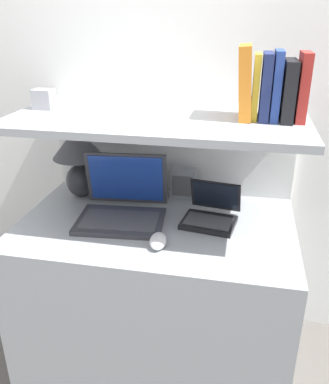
{
  "coord_description": "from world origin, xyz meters",
  "views": [
    {
      "loc": [
        0.33,
        -1.1,
        1.52
      ],
      "look_at": [
        0.04,
        0.35,
        0.87
      ],
      "focal_mm": 38.0,
      "sensor_mm": 36.0,
      "label": 1
    }
  ],
  "objects_px": {
    "router_box": "(183,183)",
    "book_blue": "(276,86)",
    "book_navy": "(266,87)",
    "laptop_large": "(122,207)",
    "book_red": "(303,87)",
    "book_black": "(288,91)",
    "table_lamp": "(78,153)",
    "laptop_small": "(211,214)",
    "book_yellow": "(256,87)",
    "computer_mouse": "(158,241)",
    "book_orange": "(245,83)",
    "shelf_gadget": "(44,99)"
  },
  "relations": [
    {
      "from": "router_box",
      "to": "book_blue",
      "type": "height_order",
      "value": "book_blue"
    },
    {
      "from": "book_navy",
      "to": "laptop_large",
      "type": "bearing_deg",
      "value": -173.81
    },
    {
      "from": "book_red",
      "to": "book_black",
      "type": "distance_m",
      "value": 0.05
    },
    {
      "from": "table_lamp",
      "to": "book_navy",
      "type": "relative_size",
      "value": 1.43
    },
    {
      "from": "laptop_small",
      "to": "book_black",
      "type": "distance_m",
      "value": 0.57
    },
    {
      "from": "laptop_small",
      "to": "book_navy",
      "type": "relative_size",
      "value": 1.04
    },
    {
      "from": "laptop_small",
      "to": "book_blue",
      "type": "distance_m",
      "value": 0.56
    },
    {
      "from": "book_red",
      "to": "book_yellow",
      "type": "height_order",
      "value": "book_red"
    },
    {
      "from": "book_red",
      "to": "book_yellow",
      "type": "xyz_separation_m",
      "value": [
        -0.16,
        0.0,
        -0.0
      ]
    },
    {
      "from": "laptop_large",
      "to": "book_navy",
      "type": "relative_size",
      "value": 1.62
    },
    {
      "from": "book_black",
      "to": "book_navy",
      "type": "distance_m",
      "value": 0.08
    },
    {
      "from": "computer_mouse",
      "to": "book_navy",
      "type": "height_order",
      "value": "book_navy"
    },
    {
      "from": "computer_mouse",
      "to": "laptop_small",
      "type": "bearing_deg",
      "value": 52.82
    },
    {
      "from": "book_orange",
      "to": "table_lamp",
      "type": "bearing_deg",
      "value": 170.0
    },
    {
      "from": "laptop_small",
      "to": "router_box",
      "type": "bearing_deg",
      "value": 124.87
    },
    {
      "from": "laptop_small",
      "to": "book_red",
      "type": "bearing_deg",
      "value": 3.14
    },
    {
      "from": "computer_mouse",
      "to": "shelf_gadget",
      "type": "bearing_deg",
      "value": 154.84
    },
    {
      "from": "table_lamp",
      "to": "shelf_gadget",
      "type": "relative_size",
      "value": 4.18
    },
    {
      "from": "book_orange",
      "to": "book_red",
      "type": "bearing_deg",
      "value": -0.0
    },
    {
      "from": "laptop_large",
      "to": "laptop_small",
      "type": "distance_m",
      "value": 0.37
    },
    {
      "from": "laptop_large",
      "to": "book_navy",
      "type": "bearing_deg",
      "value": 6.19
    },
    {
      "from": "book_red",
      "to": "table_lamp",
      "type": "bearing_deg",
      "value": 172.12
    },
    {
      "from": "computer_mouse",
      "to": "shelf_gadget",
      "type": "height_order",
      "value": "shelf_gadget"
    },
    {
      "from": "shelf_gadget",
      "to": "book_yellow",
      "type": "bearing_deg",
      "value": 0.0
    },
    {
      "from": "book_black",
      "to": "laptop_small",
      "type": "bearing_deg",
      "value": -176.27
    },
    {
      "from": "router_box",
      "to": "book_orange",
      "type": "xyz_separation_m",
      "value": [
        0.25,
        -0.2,
        0.5
      ]
    },
    {
      "from": "laptop_small",
      "to": "book_yellow",
      "type": "relative_size",
      "value": 1.05
    },
    {
      "from": "computer_mouse",
      "to": "book_orange",
      "type": "relative_size",
      "value": 0.48
    },
    {
      "from": "computer_mouse",
      "to": "book_red",
      "type": "relative_size",
      "value": 0.52
    },
    {
      "from": "computer_mouse",
      "to": "book_yellow",
      "type": "bearing_deg",
      "value": 38.34
    },
    {
      "from": "table_lamp",
      "to": "computer_mouse",
      "type": "height_order",
      "value": "table_lamp"
    },
    {
      "from": "book_red",
      "to": "book_orange",
      "type": "height_order",
      "value": "book_orange"
    },
    {
      "from": "router_box",
      "to": "book_black",
      "type": "bearing_deg",
      "value": -26.62
    },
    {
      "from": "book_blue",
      "to": "shelf_gadget",
      "type": "xyz_separation_m",
      "value": [
        -0.91,
        0.0,
        -0.08
      ]
    },
    {
      "from": "computer_mouse",
      "to": "shelf_gadget",
      "type": "xyz_separation_m",
      "value": [
        -0.52,
        0.25,
        0.46
      ]
    },
    {
      "from": "table_lamp",
      "to": "book_orange",
      "type": "height_order",
      "value": "book_orange"
    },
    {
      "from": "table_lamp",
      "to": "shelf_gadget",
      "type": "xyz_separation_m",
      "value": [
        -0.07,
        -0.13,
        0.26
      ]
    },
    {
      "from": "computer_mouse",
      "to": "book_navy",
      "type": "distance_m",
      "value": 0.68
    },
    {
      "from": "laptop_small",
      "to": "book_orange",
      "type": "height_order",
      "value": "book_orange"
    },
    {
      "from": "laptop_large",
      "to": "router_box",
      "type": "distance_m",
      "value": 0.34
    },
    {
      "from": "book_red",
      "to": "book_orange",
      "type": "distance_m",
      "value": 0.2
    },
    {
      "from": "book_red",
      "to": "book_blue",
      "type": "distance_m",
      "value": 0.09
    },
    {
      "from": "book_red",
      "to": "shelf_gadget",
      "type": "xyz_separation_m",
      "value": [
        -1.0,
        0.0,
        -0.08
      ]
    },
    {
      "from": "laptop_large",
      "to": "book_black",
      "type": "height_order",
      "value": "book_black"
    },
    {
      "from": "table_lamp",
      "to": "router_box",
      "type": "xyz_separation_m",
      "value": [
        0.47,
        0.07,
        -0.14
      ]
    },
    {
      "from": "book_blue",
      "to": "book_navy",
      "type": "distance_m",
      "value": 0.04
    },
    {
      "from": "laptop_large",
      "to": "book_red",
      "type": "xyz_separation_m",
      "value": [
        0.67,
        0.06,
        0.5
      ]
    },
    {
      "from": "book_black",
      "to": "router_box",
      "type": "bearing_deg",
      "value": 153.38
    },
    {
      "from": "book_blue",
      "to": "book_red",
      "type": "bearing_deg",
      "value": -0.0
    },
    {
      "from": "computer_mouse",
      "to": "book_yellow",
      "type": "xyz_separation_m",
      "value": [
        0.31,
        0.25,
        0.53
      ]
    }
  ]
}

